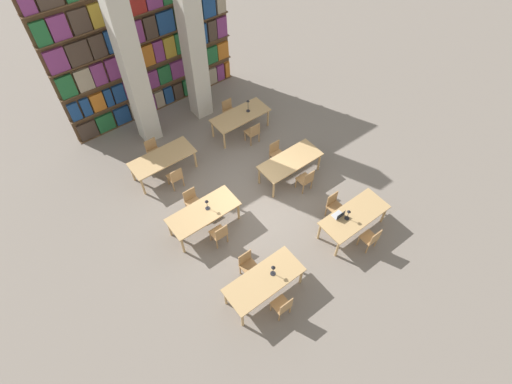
{
  "coord_description": "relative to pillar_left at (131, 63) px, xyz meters",
  "views": [
    {
      "loc": [
        -4.51,
        -6.15,
        9.98
      ],
      "look_at": [
        0.0,
        -0.27,
        0.69
      ],
      "focal_mm": 28.0,
      "sensor_mm": 36.0,
      "label": 1
    }
  ],
  "objects": [
    {
      "name": "ground_plane",
      "position": [
        1.09,
        -4.54,
        -3.0
      ],
      "size": [
        40.0,
        40.0,
        0.0
      ],
      "primitive_type": "plane",
      "color": "gray"
    },
    {
      "name": "bookshelf_bank",
      "position": [
        1.1,
        1.26,
        -0.33
      ],
      "size": [
        6.54,
        0.35,
        5.5
      ],
      "color": "brown",
      "rests_on": "ground_plane"
    },
    {
      "name": "pillar_left",
      "position": [
        0.0,
        0.0,
        0.0
      ],
      "size": [
        0.63,
        0.63,
        6.0
      ],
      "color": "beige",
      "rests_on": "ground_plane"
    },
    {
      "name": "pillar_center",
      "position": [
        2.17,
        0.0,
        0.0
      ],
      "size": [
        0.63,
        0.63,
        6.0
      ],
      "color": "beige",
      "rests_on": "ground_plane"
    },
    {
      "name": "reading_table_0",
      "position": [
        -0.5,
        -7.22,
        -2.32
      ],
      "size": [
        2.08,
        0.89,
        0.76
      ],
      "color": "tan",
      "rests_on": "ground_plane"
    },
    {
      "name": "chair_0",
      "position": [
        -0.49,
        -7.95,
        -2.53
      ],
      "size": [
        0.42,
        0.4,
        0.87
      ],
      "color": "tan",
      "rests_on": "ground_plane"
    },
    {
      "name": "chair_1",
      "position": [
        -0.49,
        -6.49,
        -2.53
      ],
      "size": [
        0.42,
        0.4,
        0.87
      ],
      "rotation": [
        0.0,
        0.0,
        3.14
      ],
      "color": "tan",
      "rests_on": "ground_plane"
    },
    {
      "name": "desk_lamp_0",
      "position": [
        -0.23,
        -7.23,
        -1.98
      ],
      "size": [
        0.14,
        0.14,
        0.39
      ],
      "color": "#232328",
      "rests_on": "reading_table_0"
    },
    {
      "name": "reading_table_1",
      "position": [
        2.77,
        -7.21,
        -2.32
      ],
      "size": [
        2.08,
        0.89,
        0.76
      ],
      "color": "tan",
      "rests_on": "ground_plane"
    },
    {
      "name": "chair_2",
      "position": [
        2.73,
        -7.94,
        -2.53
      ],
      "size": [
        0.42,
        0.4,
        0.87
      ],
      "color": "tan",
      "rests_on": "ground_plane"
    },
    {
      "name": "chair_3",
      "position": [
        2.73,
        -6.48,
        -2.53
      ],
      "size": [
        0.42,
        0.4,
        0.87
      ],
      "rotation": [
        0.0,
        0.0,
        3.14
      ],
      "color": "tan",
      "rests_on": "ground_plane"
    },
    {
      "name": "desk_lamp_1",
      "position": [
        2.5,
        -7.17,
        -1.98
      ],
      "size": [
        0.14,
        0.14,
        0.39
      ],
      "color": "#232328",
      "rests_on": "reading_table_1"
    },
    {
      "name": "laptop",
      "position": [
        2.37,
        -6.96,
        -2.2
      ],
      "size": [
        0.32,
        0.22,
        0.21
      ],
      "rotation": [
        0.0,
        0.0,
        3.14
      ],
      "color": "silver",
      "rests_on": "reading_table_1"
    },
    {
      "name": "reading_table_2",
      "position": [
        -0.58,
        -4.5,
        -2.32
      ],
      "size": [
        2.08,
        0.89,
        0.76
      ],
      "color": "tan",
      "rests_on": "ground_plane"
    },
    {
      "name": "chair_4",
      "position": [
        -0.54,
        -5.23,
        -2.53
      ],
      "size": [
        0.42,
        0.4,
        0.87
      ],
      "color": "tan",
      "rests_on": "ground_plane"
    },
    {
      "name": "chair_5",
      "position": [
        -0.54,
        -3.77,
        -2.53
      ],
      "size": [
        0.42,
        0.4,
        0.87
      ],
      "rotation": [
        0.0,
        0.0,
        3.14
      ],
      "color": "tan",
      "rests_on": "ground_plane"
    },
    {
      "name": "desk_lamp_2",
      "position": [
        -0.42,
        -4.49,
        -1.98
      ],
      "size": [
        0.14,
        0.14,
        0.39
      ],
      "color": "#232328",
      "rests_on": "reading_table_2"
    },
    {
      "name": "reading_table_3",
      "position": [
        2.7,
        -4.49,
        -2.32
      ],
      "size": [
        2.08,
        0.89,
        0.76
      ],
      "color": "tan",
      "rests_on": "ground_plane"
    },
    {
      "name": "chair_6",
      "position": [
        2.74,
        -5.22,
        -2.53
      ],
      "size": [
        0.42,
        0.4,
        0.87
      ],
      "color": "tan",
      "rests_on": "ground_plane"
    },
    {
      "name": "chair_7",
      "position": [
        2.74,
        -3.76,
        -2.53
      ],
      "size": [
        0.42,
        0.4,
        0.87
      ],
      "rotation": [
        0.0,
        0.0,
        3.14
      ],
      "color": "tan",
      "rests_on": "ground_plane"
    },
    {
      "name": "reading_table_4",
      "position": [
        -0.46,
        -1.91,
        -2.32
      ],
      "size": [
        2.08,
        0.89,
        0.76
      ],
      "color": "tan",
      "rests_on": "ground_plane"
    },
    {
      "name": "chair_8",
      "position": [
        -0.45,
        -2.64,
        -2.53
      ],
      "size": [
        0.42,
        0.4,
        0.87
      ],
      "color": "tan",
      "rests_on": "ground_plane"
    },
    {
      "name": "chair_9",
      "position": [
        -0.45,
        -1.18,
        -2.53
      ],
      "size": [
        0.42,
        0.4,
        0.87
      ],
      "rotation": [
        0.0,
        0.0,
        3.14
      ],
      "color": "tan",
      "rests_on": "ground_plane"
    },
    {
      "name": "reading_table_5",
      "position": [
        2.72,
        -1.77,
        -2.32
      ],
      "size": [
        2.08,
        0.89,
        0.76
      ],
      "color": "tan",
      "rests_on": "ground_plane"
    },
    {
      "name": "chair_10",
      "position": [
        2.73,
        -2.5,
        -2.53
      ],
      "size": [
        0.42,
        0.4,
        0.87
      ],
      "color": "tan",
      "rests_on": "ground_plane"
    },
    {
      "name": "chair_11",
      "position": [
        2.73,
        -1.04,
        -2.53
      ],
      "size": [
        0.42,
        0.4,
        0.87
      ],
      "rotation": [
        0.0,
        0.0,
        3.14
      ],
      "color": "tan",
      "rests_on": "ground_plane"
    },
    {
      "name": "desk_lamp_3",
      "position": [
        3.06,
        -1.78,
        -1.91
      ],
      "size": [
        0.14,
        0.14,
        0.49
      ],
      "color": "#232328",
      "rests_on": "reading_table_5"
    }
  ]
}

